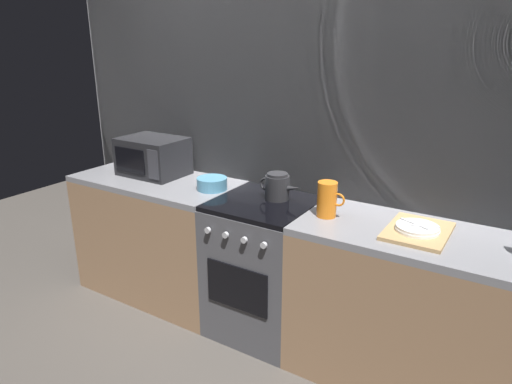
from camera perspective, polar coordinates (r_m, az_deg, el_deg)
name	(u,v)px	position (r m, az deg, el deg)	size (l,w,h in m)	color
ground_plane	(263,327)	(3.22, 0.90, -16.42)	(8.00, 8.00, 0.00)	#47423D
back_wall	(290,143)	(2.99, 4.24, 6.05)	(3.60, 0.05, 2.40)	gray
counter_left	(160,236)	(3.48, -11.89, -5.44)	(1.20, 0.60, 0.90)	#997251
stove_unit	(263,267)	(2.98, 0.93, -9.35)	(0.60, 0.63, 0.90)	#4C4C51
counter_right	(405,309)	(2.69, 18.05, -13.66)	(1.20, 0.60, 0.90)	#997251
microwave	(153,156)	(3.40, -12.72, 4.36)	(0.46, 0.35, 0.27)	black
kettle	(277,187)	(2.82, 2.69, 0.69)	(0.28, 0.15, 0.17)	#262628
mixing_bowl	(212,184)	(3.02, -5.51, 1.06)	(0.20, 0.20, 0.08)	teal
pitcher	(327,199)	(2.56, 8.87, -0.91)	(0.16, 0.11, 0.20)	orange
dish_pile	(418,230)	(2.48, 19.51, -4.50)	(0.30, 0.40, 0.06)	tan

